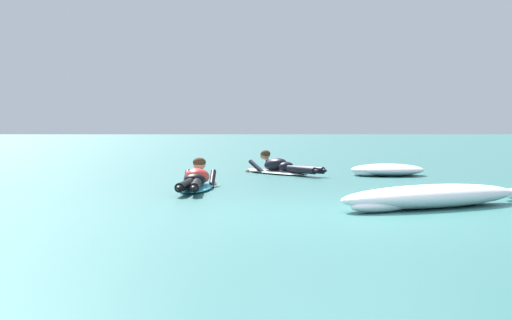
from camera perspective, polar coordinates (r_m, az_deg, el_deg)
The scene contains 6 objects.
ground_plane at distance 18.20m, azimuth 2.85°, elevation -0.46°, with size 120.00×120.00×0.00m, color #387A75.
surfer_near at distance 11.53m, azimuth -4.80°, elevation -1.67°, with size 0.61×2.65×0.53m.
surfer_far at distance 15.07m, azimuth 1.94°, elevation -0.60°, with size 1.72×2.30×0.54m.
drifting_surfboard at distance 17.05m, azimuth 10.49°, elevation -0.61°, with size 1.03×2.01×0.16m.
whitewater_mid_left at distance 14.92m, azimuth 10.42°, elevation -0.79°, with size 1.53×1.20×0.24m.
whitewater_mid_right at distance 9.25m, azimuth 13.79°, elevation -2.87°, with size 2.73×1.78×0.29m.
Camera 1 is at (-1.36, -8.11, 1.04)m, focal length 50.19 mm.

